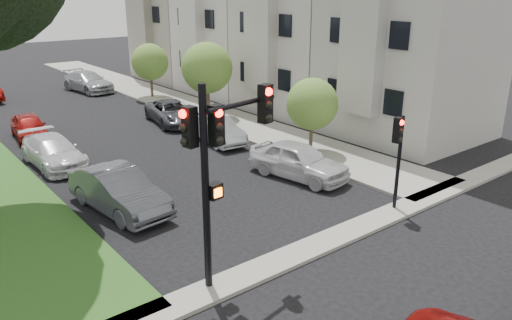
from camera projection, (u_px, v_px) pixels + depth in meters
ground at (369, 275)px, 13.71m from camera, size 140.00×140.00×0.00m
sidewalk_right at (164, 98)px, 35.41m from camera, size 3.50×44.00×0.12m
sidewalk_cross at (317, 245)px, 15.17m from camera, size 60.00×1.00×0.12m
small_tree_a at (312, 104)px, 22.95m from camera, size 2.41×2.41×3.61m
small_tree_b at (207, 68)px, 29.26m from camera, size 3.02×3.02×4.52m
small_tree_c at (150, 62)px, 34.79m from camera, size 2.56×2.56×3.84m
traffic_signal_main at (218, 150)px, 12.15m from camera, size 2.66×0.70×5.42m
traffic_signal_secondary at (398, 146)px, 16.84m from camera, size 0.45×0.37×3.45m
car_parked_0 at (299, 160)px, 20.53m from camera, size 2.50×4.63×1.49m
car_parked_1 at (217, 129)px, 25.27m from camera, size 1.84×4.21×1.35m
car_parked_2 at (173, 112)px, 28.81m from camera, size 2.93×4.97×1.30m
car_parked_4 at (88, 82)px, 37.69m from camera, size 2.73×5.30×1.47m
car_parked_5 at (119, 191)px, 17.44m from camera, size 2.13×4.76×1.52m
car_parked_6 at (53, 152)px, 21.93m from camera, size 1.95×4.55×1.31m
car_parked_7 at (29, 127)px, 25.89m from camera, size 1.91×3.91×1.28m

